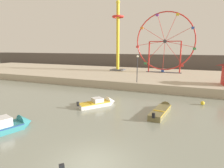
{
  "coord_description": "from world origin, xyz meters",
  "views": [
    {
      "loc": [
        4.87,
        -8.45,
        6.27
      ],
      "look_at": [
        -3.66,
        11.41,
        2.26
      ],
      "focal_mm": 31.3,
      "sensor_mm": 36.0,
      "label": 1
    }
  ],
  "objects": [
    {
      "name": "quay_promenade",
      "position": [
        0.0,
        29.69,
        0.6
      ],
      "size": [
        110.0,
        22.3,
        1.2
      ],
      "primitive_type": "cube",
      "color": "#B7A88E",
      "rests_on": "ground_plane"
    },
    {
      "name": "mooring_buoy_orange",
      "position": [
        5.87,
        14.81,
        0.22
      ],
      "size": [
        0.44,
        0.44,
        0.44
      ],
      "primitive_type": "sphere",
      "color": "yellow",
      "rests_on": "ground_plane"
    },
    {
      "name": "motorboat_olive_wood",
      "position": [
        2.16,
        10.45,
        0.28
      ],
      "size": [
        1.59,
        5.63,
        1.13
      ],
      "rotation": [
        0.0,
        0.0,
        1.48
      ],
      "color": "olive",
      "rests_on": "ground_plane"
    },
    {
      "name": "drop_tower_yellow_tower",
      "position": [
        -11.59,
        33.18,
        8.93
      ],
      "size": [
        2.8,
        2.8,
        15.27
      ],
      "color": "gold",
      "rests_on": "quay_promenade"
    },
    {
      "name": "ferris_wheel_red_frame",
      "position": [
        -1.26,
        33.25,
        7.38
      ],
      "size": [
        11.97,
        1.2,
        12.31
      ],
      "color": "red",
      "rests_on": "quay_promenade"
    },
    {
      "name": "ground_plane",
      "position": [
        0.0,
        0.0,
        0.0
      ],
      "size": [
        240.0,
        240.0,
        0.0
      ],
      "primitive_type": "plane",
      "color": "gray"
    },
    {
      "name": "promenade_lamp_near",
      "position": [
        -3.07,
        19.48,
        3.81
      ],
      "size": [
        0.32,
        0.32,
        4.01
      ],
      "color": "#2D2D33",
      "rests_on": "quay_promenade"
    },
    {
      "name": "motorboat_white_red_stripe",
      "position": [
        -4.53,
        10.15,
        0.3
      ],
      "size": [
        3.63,
        4.36,
        1.32
      ],
      "rotation": [
        0.0,
        0.0,
        0.96
      ],
      "color": "silver",
      "rests_on": "ground_plane"
    },
    {
      "name": "distant_town_skyline",
      "position": [
        0.0,
        49.4,
        2.2
      ],
      "size": [
        140.0,
        3.0,
        4.4
      ],
      "primitive_type": "cube",
      "color": "#564C47",
      "rests_on": "ground_plane"
    },
    {
      "name": "motorboat_teal_painted",
      "position": [
        -8.08,
        1.43,
        0.34
      ],
      "size": [
        2.84,
        4.6,
        1.63
      ],
      "rotation": [
        0.0,
        0.0,
        1.25
      ],
      "color": "teal",
      "rests_on": "ground_plane"
    }
  ]
}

